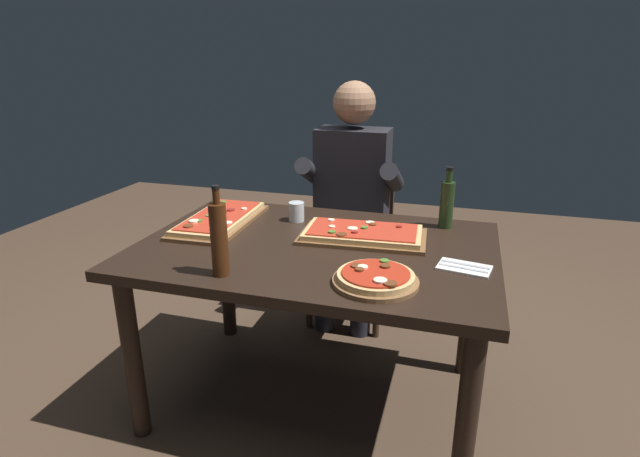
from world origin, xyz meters
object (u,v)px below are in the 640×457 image
(seated_diner, at_px, (350,195))
(dining_table, at_px, (316,266))
(pizza_rectangular_front, at_px, (363,234))
(tumbler_near_camera, at_px, (296,212))
(wine_bottle_dark, at_px, (219,238))
(oil_bottle_amber, at_px, (447,203))
(pizza_rectangular_left, at_px, (220,219))
(diner_chair, at_px, (354,233))
(pizza_round_far, at_px, (376,278))

(seated_diner, bearing_deg, dining_table, -87.40)
(pizza_rectangular_front, xyz_separation_m, tumbler_near_camera, (-0.34, 0.14, 0.02))
(wine_bottle_dark, bearing_deg, oil_bottle_amber, 45.71)
(pizza_rectangular_front, height_order, pizza_rectangular_left, same)
(dining_table, relative_size, tumbler_near_camera, 16.20)
(pizza_rectangular_left, relative_size, wine_bottle_dark, 1.74)
(tumbler_near_camera, relative_size, diner_chair, 0.10)
(tumbler_near_camera, bearing_deg, seated_diner, 73.72)
(oil_bottle_amber, bearing_deg, wine_bottle_dark, -134.29)
(pizza_rectangular_left, bearing_deg, diner_chair, 58.19)
(pizza_round_far, xyz_separation_m, seated_diner, (-0.32, 1.03, -0.02))
(oil_bottle_amber, bearing_deg, pizza_rectangular_left, -166.29)
(wine_bottle_dark, xyz_separation_m, seated_diner, (0.20, 1.10, -0.13))
(tumbler_near_camera, bearing_deg, wine_bottle_dark, -95.18)
(dining_table, distance_m, diner_chair, 0.87)
(oil_bottle_amber, xyz_separation_m, tumbler_near_camera, (-0.65, -0.10, -0.07))
(wine_bottle_dark, xyz_separation_m, tumbler_near_camera, (0.06, 0.63, -0.09))
(pizza_round_far, relative_size, tumbler_near_camera, 3.31)
(pizza_rectangular_left, distance_m, pizza_round_far, 0.88)
(tumbler_near_camera, height_order, diner_chair, diner_chair)
(wine_bottle_dark, bearing_deg, diner_chair, 80.89)
(pizza_round_far, relative_size, diner_chair, 0.33)
(oil_bottle_amber, xyz_separation_m, seated_diner, (-0.51, 0.38, -0.11))
(wine_bottle_dark, distance_m, oil_bottle_amber, 1.01)
(pizza_round_far, height_order, tumbler_near_camera, tumbler_near_camera)
(pizza_rectangular_front, height_order, diner_chair, diner_chair)
(pizza_round_far, distance_m, seated_diner, 1.08)
(pizza_rectangular_left, bearing_deg, pizza_round_far, -27.88)
(tumbler_near_camera, xyz_separation_m, diner_chair, (0.14, 0.60, -0.30))
(dining_table, distance_m, pizza_rectangular_front, 0.23)
(tumbler_near_camera, distance_m, seated_diner, 0.50)
(oil_bottle_amber, bearing_deg, dining_table, -143.20)
(diner_chair, xyz_separation_m, seated_diner, (0.00, -0.12, 0.26))
(tumbler_near_camera, relative_size, seated_diner, 0.06)
(dining_table, height_order, wine_bottle_dark, wine_bottle_dark)
(dining_table, bearing_deg, oil_bottle_amber, 36.80)
(wine_bottle_dark, distance_m, seated_diner, 1.13)
(pizza_rectangular_front, distance_m, wine_bottle_dark, 0.63)
(pizza_rectangular_left, xyz_separation_m, oil_bottle_amber, (0.97, 0.24, 0.09))
(pizza_rectangular_front, distance_m, seated_diner, 0.65)
(pizza_rectangular_left, distance_m, tumbler_near_camera, 0.34)
(dining_table, relative_size, wine_bottle_dark, 4.44)
(dining_table, distance_m, pizza_round_far, 0.43)
(wine_bottle_dark, distance_m, diner_chair, 1.30)
(pizza_rectangular_left, height_order, tumbler_near_camera, tumbler_near_camera)
(pizza_rectangular_front, xyz_separation_m, pizza_round_far, (0.13, -0.41, 0.00))
(diner_chair, bearing_deg, dining_table, -87.77)
(seated_diner, bearing_deg, diner_chair, 90.00)
(oil_bottle_amber, bearing_deg, pizza_round_far, -106.13)
(pizza_rectangular_left, bearing_deg, pizza_rectangular_front, -0.48)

